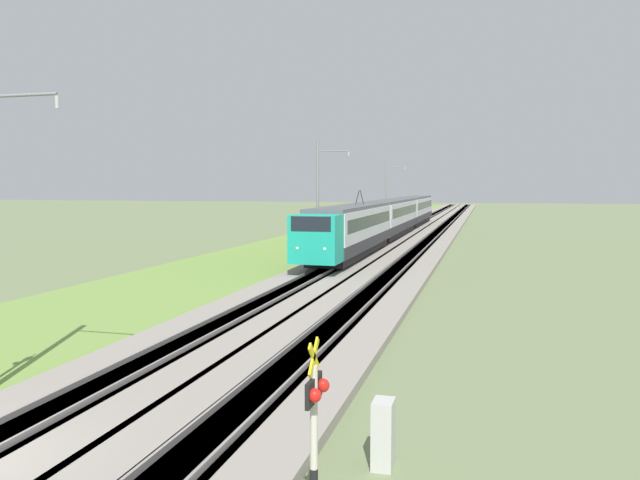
{
  "coord_description": "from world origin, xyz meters",
  "views": [
    {
      "loc": [
        -8.89,
        -9.59,
        5.44
      ],
      "look_at": [
        26.66,
        0.0,
        2.26
      ],
      "focal_mm": 35.0,
      "sensor_mm": 36.0,
      "label": 1
    }
  ],
  "objects_px": {
    "crossing_signal_far": "(315,430)",
    "catenary_mast_mid": "(318,197)",
    "equipment_cabinet": "(383,434)",
    "passenger_train": "(392,215)",
    "catenary_mast_far": "(386,193)"
  },
  "relations": [
    {
      "from": "crossing_signal_far",
      "to": "catenary_mast_mid",
      "type": "height_order",
      "value": "catenary_mast_mid"
    },
    {
      "from": "crossing_signal_far",
      "to": "equipment_cabinet",
      "type": "height_order",
      "value": "crossing_signal_far"
    },
    {
      "from": "passenger_train",
      "to": "catenary_mast_far",
      "type": "relative_size",
      "value": 6.96
    },
    {
      "from": "crossing_signal_far",
      "to": "equipment_cabinet",
      "type": "xyz_separation_m",
      "value": [
        3.39,
        -0.43,
        -1.35
      ]
    },
    {
      "from": "passenger_train",
      "to": "catenary_mast_far",
      "type": "bearing_deg",
      "value": -168.43
    },
    {
      "from": "passenger_train",
      "to": "catenary_mast_mid",
      "type": "relative_size",
      "value": 6.82
    },
    {
      "from": "catenary_mast_mid",
      "to": "equipment_cabinet",
      "type": "relative_size",
      "value": 6.71
    },
    {
      "from": "passenger_train",
      "to": "catenary_mast_mid",
      "type": "bearing_deg",
      "value": -8.8
    },
    {
      "from": "catenary_mast_mid",
      "to": "catenary_mast_far",
      "type": "bearing_deg",
      "value": -0.0
    },
    {
      "from": "catenary_mast_mid",
      "to": "catenary_mast_far",
      "type": "relative_size",
      "value": 1.02
    },
    {
      "from": "passenger_train",
      "to": "crossing_signal_far",
      "type": "relative_size",
      "value": 18.43
    },
    {
      "from": "catenary_mast_far",
      "to": "equipment_cabinet",
      "type": "bearing_deg",
      "value": -170.98
    },
    {
      "from": "passenger_train",
      "to": "crossing_signal_far",
      "type": "height_order",
      "value": "passenger_train"
    },
    {
      "from": "catenary_mast_far",
      "to": "equipment_cabinet",
      "type": "relative_size",
      "value": 6.57
    },
    {
      "from": "crossing_signal_far",
      "to": "catenary_mast_far",
      "type": "height_order",
      "value": "catenary_mast_far"
    }
  ]
}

